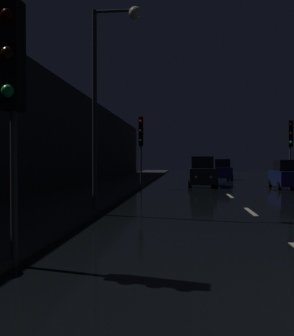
{
  "coord_description": "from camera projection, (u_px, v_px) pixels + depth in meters",
  "views": [
    {
      "loc": [
        -2.39,
        -4.49,
        1.83
      ],
      "look_at": [
        -4.07,
        12.24,
        1.52
      ],
      "focal_mm": 39.98,
      "sensor_mm": 36.0,
      "label": 1
    }
  ],
  "objects": [
    {
      "name": "ground",
      "position": [
        216.0,
        185.0,
        28.64
      ],
      "size": [
        27.47,
        84.0,
        0.02
      ],
      "primitive_type": "cube",
      "color": "black"
    },
    {
      "name": "sidewalk_left",
      "position": [
        119.0,
        184.0,
        29.39
      ],
      "size": [
        4.4,
        84.0,
        0.15
      ],
      "primitive_type": "cube",
      "color": "#33302D",
      "rests_on": "ground"
    },
    {
      "name": "building_facade_left",
      "position": [
        73.0,
        139.0,
        26.1
      ],
      "size": [
        0.8,
        63.0,
        6.79
      ],
      "primitive_type": "cube",
      "color": "#2D2B28",
      "rests_on": "ground"
    },
    {
      "name": "lane_centerline",
      "position": [
        238.0,
        202.0,
        16.6
      ],
      "size": [
        0.16,
        21.08,
        0.01
      ],
      "color": "beige",
      "rests_on": "ground"
    },
    {
      "name": "traffic_light_near_left",
      "position": [
        13.0,
        75.0,
        6.43
      ],
      "size": [
        0.33,
        0.47,
        4.59
      ],
      "rotation": [
        0.0,
        0.0,
        -1.63
      ],
      "color": "#38383A",
      "rests_on": "ground"
    },
    {
      "name": "traffic_light_far_right",
      "position": [
        290.0,
        139.0,
        27.01
      ],
      "size": [
        0.31,
        0.46,
        4.77
      ],
      "rotation": [
        0.0,
        0.0,
        -1.58
      ],
      "color": "#38383A",
      "rests_on": "ground"
    },
    {
      "name": "traffic_light_far_left",
      "position": [
        141.0,
        137.0,
        24.52
      ],
      "size": [
        0.34,
        0.47,
        4.74
      ],
      "rotation": [
        0.0,
        0.0,
        -1.48
      ],
      "color": "#38383A",
      "rests_on": "ground"
    },
    {
      "name": "streetlamp_overhead",
      "position": [
        108.0,
        77.0,
        12.64
      ],
      "size": [
        1.7,
        0.44,
        7.01
      ],
      "color": "#2D2D30",
      "rests_on": "ground"
    },
    {
      "name": "car_approaching_headlights",
      "position": [
        202.0,
        173.0,
        27.12
      ],
      "size": [
        1.99,
        4.3,
        2.17
      ],
      "rotation": [
        0.0,
        0.0,
        -1.57
      ],
      "color": "black",
      "rests_on": "ground"
    },
    {
      "name": "car_parked_right_far",
      "position": [
        286.0,
        175.0,
        25.08
      ],
      "size": [
        1.76,
        3.81,
        1.92
      ],
      "rotation": [
        0.0,
        0.0,
        1.57
      ],
      "color": "#141E51",
      "rests_on": "ground"
    },
    {
      "name": "car_distant_taillights",
      "position": [
        221.0,
        170.0,
        36.76
      ],
      "size": [
        1.87,
        4.05,
        2.04
      ],
      "rotation": [
        0.0,
        0.0,
        1.57
      ],
      "color": "#141E51",
      "rests_on": "ground"
    }
  ]
}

